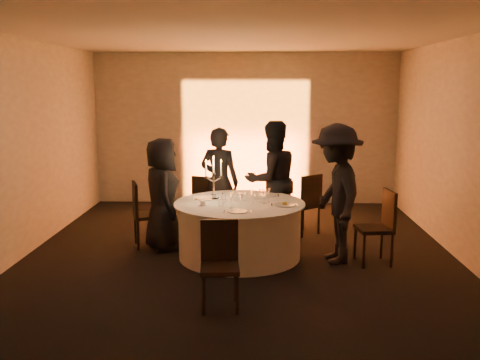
{
  "coord_description": "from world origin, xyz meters",
  "views": [
    {
      "loc": [
        0.24,
        -7.16,
        2.36
      ],
      "look_at": [
        0.0,
        0.2,
        1.05
      ],
      "focal_mm": 40.0,
      "sensor_mm": 36.0,
      "label": 1
    }
  ],
  "objects_px": {
    "banquet_table": "(240,230)",
    "chair_back_right": "(306,201)",
    "chair_right": "(380,223)",
    "guest_left": "(162,194)",
    "guest_back_right": "(272,180)",
    "candelabra": "(214,185)",
    "coffee_cup": "(203,203)",
    "guest_back_left": "(219,182)",
    "chair_left": "(143,210)",
    "chair_back_left": "(206,200)",
    "guest_right": "(336,194)",
    "chair_front": "(220,259)"
  },
  "relations": [
    {
      "from": "guest_back_left",
      "to": "guest_right",
      "type": "bearing_deg",
      "value": 161.52
    },
    {
      "from": "chair_front",
      "to": "guest_right",
      "type": "bearing_deg",
      "value": 41.52
    },
    {
      "from": "chair_front",
      "to": "chair_back_left",
      "type": "bearing_deg",
      "value": 93.24
    },
    {
      "from": "chair_right",
      "to": "guest_left",
      "type": "xyz_separation_m",
      "value": [
        -3.0,
        0.55,
        0.25
      ]
    },
    {
      "from": "guest_right",
      "to": "coffee_cup",
      "type": "bearing_deg",
      "value": -95.74
    },
    {
      "from": "guest_left",
      "to": "candelabra",
      "type": "height_order",
      "value": "guest_left"
    },
    {
      "from": "guest_back_right",
      "to": "guest_back_left",
      "type": "bearing_deg",
      "value": -33.89
    },
    {
      "from": "banquet_table",
      "to": "chair_right",
      "type": "distance_m",
      "value": 1.9
    },
    {
      "from": "chair_back_left",
      "to": "chair_front",
      "type": "xyz_separation_m",
      "value": [
        0.43,
        -3.02,
        0.01
      ]
    },
    {
      "from": "chair_right",
      "to": "coffee_cup",
      "type": "distance_m",
      "value": 2.38
    },
    {
      "from": "guest_left",
      "to": "guest_right",
      "type": "distance_m",
      "value": 2.47
    },
    {
      "from": "banquet_table",
      "to": "chair_back_right",
      "type": "height_order",
      "value": "chair_back_right"
    },
    {
      "from": "chair_back_left",
      "to": "chair_right",
      "type": "bearing_deg",
      "value": 169.12
    },
    {
      "from": "chair_back_left",
      "to": "guest_right",
      "type": "distance_m",
      "value": 2.44
    },
    {
      "from": "banquet_table",
      "to": "chair_left",
      "type": "bearing_deg",
      "value": 162.81
    },
    {
      "from": "guest_back_right",
      "to": "candelabra",
      "type": "bearing_deg",
      "value": 17.35
    },
    {
      "from": "chair_back_left",
      "to": "chair_right",
      "type": "height_order",
      "value": "chair_right"
    },
    {
      "from": "chair_back_left",
      "to": "guest_back_right",
      "type": "relative_size",
      "value": 0.5
    },
    {
      "from": "banquet_table",
      "to": "chair_back_right",
      "type": "bearing_deg",
      "value": 48.53
    },
    {
      "from": "chair_left",
      "to": "candelabra",
      "type": "xyz_separation_m",
      "value": [
        1.07,
        -0.28,
        0.45
      ]
    },
    {
      "from": "guest_right",
      "to": "coffee_cup",
      "type": "xyz_separation_m",
      "value": [
        -1.78,
        -0.03,
        -0.13
      ]
    },
    {
      "from": "chair_right",
      "to": "chair_front",
      "type": "bearing_deg",
      "value": -61.71
    },
    {
      "from": "guest_back_left",
      "to": "candelabra",
      "type": "distance_m",
      "value": 0.91
    },
    {
      "from": "chair_right",
      "to": "coffee_cup",
      "type": "xyz_separation_m",
      "value": [
        -2.37,
        0.03,
        0.24
      ]
    },
    {
      "from": "banquet_table",
      "to": "chair_front",
      "type": "relative_size",
      "value": 1.93
    },
    {
      "from": "banquet_table",
      "to": "chair_left",
      "type": "relative_size",
      "value": 1.87
    },
    {
      "from": "guest_left",
      "to": "guest_back_left",
      "type": "xyz_separation_m",
      "value": [
        0.77,
        0.74,
        0.05
      ]
    },
    {
      "from": "chair_back_left",
      "to": "guest_back_right",
      "type": "bearing_deg",
      "value": -178.68
    },
    {
      "from": "chair_back_right",
      "to": "banquet_table",
      "type": "bearing_deg",
      "value": 9.99
    },
    {
      "from": "candelabra",
      "to": "guest_back_left",
      "type": "bearing_deg",
      "value": 89.01
    },
    {
      "from": "guest_back_right",
      "to": "candelabra",
      "type": "xyz_separation_m",
      "value": [
        -0.84,
        -0.79,
        0.07
      ]
    },
    {
      "from": "chair_left",
      "to": "guest_right",
      "type": "relative_size",
      "value": 0.52
    },
    {
      "from": "guest_back_right",
      "to": "coffee_cup",
      "type": "xyz_separation_m",
      "value": [
        -0.96,
        -1.15,
        -0.12
      ]
    },
    {
      "from": "coffee_cup",
      "to": "candelabra",
      "type": "height_order",
      "value": "candelabra"
    },
    {
      "from": "chair_right",
      "to": "chair_back_right",
      "type": "bearing_deg",
      "value": -155.61
    },
    {
      "from": "chair_right",
      "to": "guest_back_left",
      "type": "distance_m",
      "value": 2.59
    },
    {
      "from": "guest_back_left",
      "to": "guest_left",
      "type": "bearing_deg",
      "value": 61.76
    },
    {
      "from": "chair_back_right",
      "to": "guest_back_left",
      "type": "relative_size",
      "value": 0.57
    },
    {
      "from": "chair_back_left",
      "to": "chair_back_right",
      "type": "xyz_separation_m",
      "value": [
        1.61,
        -0.19,
        0.04
      ]
    },
    {
      "from": "coffee_cup",
      "to": "guest_right",
      "type": "bearing_deg",
      "value": 1.09
    },
    {
      "from": "guest_left",
      "to": "guest_back_right",
      "type": "relative_size",
      "value": 0.89
    },
    {
      "from": "chair_back_left",
      "to": "coffee_cup",
      "type": "xyz_separation_m",
      "value": [
        0.1,
        -1.54,
        0.29
      ]
    },
    {
      "from": "guest_back_left",
      "to": "chair_back_left",
      "type": "bearing_deg",
      "value": -31.36
    },
    {
      "from": "banquet_table",
      "to": "guest_right",
      "type": "relative_size",
      "value": 0.96
    },
    {
      "from": "chair_left",
      "to": "chair_back_right",
      "type": "distance_m",
      "value": 2.56
    },
    {
      "from": "chair_back_left",
      "to": "chair_front",
      "type": "height_order",
      "value": "chair_front"
    },
    {
      "from": "chair_left",
      "to": "guest_left",
      "type": "height_order",
      "value": "guest_left"
    },
    {
      "from": "banquet_table",
      "to": "coffee_cup",
      "type": "height_order",
      "value": "coffee_cup"
    },
    {
      "from": "chair_back_right",
      "to": "chair_front",
      "type": "height_order",
      "value": "chair_back_right"
    },
    {
      "from": "banquet_table",
      "to": "candelabra",
      "type": "xyz_separation_m",
      "value": [
        -0.37,
        0.17,
        0.6
      ]
    }
  ]
}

